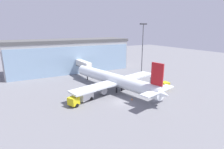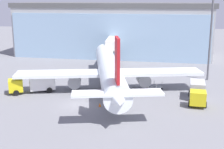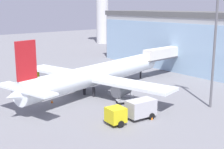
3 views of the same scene
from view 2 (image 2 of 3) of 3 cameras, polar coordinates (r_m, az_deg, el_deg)
The scene contains 10 objects.
ground at distance 45.55m, azimuth -6.35°, elevation -5.55°, with size 240.00×240.00×0.00m, color slate.
terminal_building at distance 83.49m, azimuth 0.12°, elevation 8.24°, with size 51.97×17.90×13.83m.
jet_bridge at distance 72.75m, azimuth 0.08°, elevation 5.66°, with size 2.87×12.40×6.10m.
apron_light_mast at distance 59.80m, azimuth 17.83°, elevation 10.12°, with size 3.20×0.40×20.15m.
airplane at distance 52.25m, azimuth -0.53°, elevation 0.86°, with size 30.70×37.04×10.59m.
catering_truck at distance 52.42m, azimuth -14.11°, elevation -1.62°, with size 7.55×5.04×2.65m.
fuel_truck at distance 48.27m, azimuth 15.36°, elevation -3.02°, with size 3.15×7.50×2.65m.
baggage_cart at distance 52.25m, azimuth 7.88°, elevation -2.47°, with size 2.62×3.21×1.50m.
safety_cone_nose at distance 44.61m, azimuth -2.24°, elevation -5.52°, with size 0.36×0.36×0.55m, color orange.
safety_cone_wingtip at distance 50.88m, azimuth 16.55°, elevation -3.64°, with size 0.36×0.36×0.55m, color orange.
Camera 2 is at (10.42, -41.71, 15.05)m, focal length 50.00 mm.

